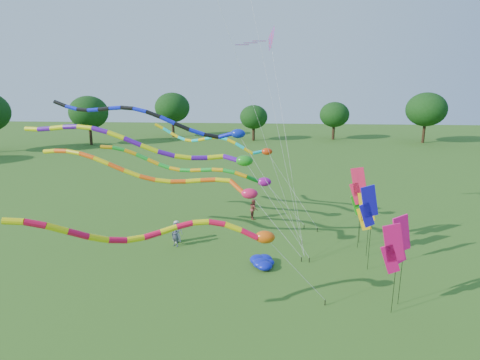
# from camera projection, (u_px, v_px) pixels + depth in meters

# --- Properties ---
(ground) EXTENTS (160.00, 160.00, 0.00)m
(ground) POSITION_uv_depth(u_px,v_px,m) (262.00, 293.00, 20.76)
(ground) COLOR #2E5A17
(ground) RESTS_ON ground
(tree_ring) EXTENTS (112.31, 118.79, 9.65)m
(tree_ring) POSITION_uv_depth(u_px,v_px,m) (341.00, 179.00, 21.31)
(tree_ring) COLOR #382314
(tree_ring) RESTS_ON ground
(tube_kite_red) EXTENTS (12.15, 5.05, 6.52)m
(tube_kite_red) POSITION_uv_depth(u_px,v_px,m) (182.00, 232.00, 16.83)
(tube_kite_red) COLOR black
(tube_kite_red) RESTS_ON ground
(tube_kite_orange) EXTENTS (16.46, 2.25, 7.09)m
(tube_kite_orange) POSITION_uv_depth(u_px,v_px,m) (169.00, 176.00, 24.86)
(tube_kite_orange) COLOR black
(tube_kite_orange) RESTS_ON ground
(tube_kite_purple) EXTENTS (17.19, 1.25, 8.85)m
(tube_kite_purple) POSITION_uv_depth(u_px,v_px,m) (158.00, 147.00, 23.49)
(tube_kite_purple) COLOR black
(tube_kite_purple) RESTS_ON ground
(tube_kite_blue) EXTENTS (17.42, 3.01, 9.87)m
(tube_kite_blue) POSITION_uv_depth(u_px,v_px,m) (162.00, 121.00, 26.69)
(tube_kite_blue) COLOR black
(tube_kite_blue) RESTS_ON ground
(tube_kite_cyan) EXTENTS (12.20, 2.87, 7.89)m
(tube_kite_cyan) POSITION_uv_depth(u_px,v_px,m) (224.00, 143.00, 29.28)
(tube_kite_cyan) COLOR black
(tube_kite_cyan) RESTS_ON ground
(tube_kite_green) EXTENTS (15.23, 1.89, 6.49)m
(tube_kite_green) POSITION_uv_depth(u_px,v_px,m) (203.00, 170.00, 29.83)
(tube_kite_green) COLOR black
(tube_kite_green) RESTS_ON ground
(delta_kite_high_c) EXTENTS (4.61, 5.43, 14.35)m
(delta_kite_high_c) POSITION_uv_depth(u_px,v_px,m) (270.00, 38.00, 25.70)
(delta_kite_high_c) COLOR black
(delta_kite_high_c) RESTS_ON ground
(banner_pole_magenta_b) EXTENTS (1.11, 0.51, 4.71)m
(banner_pole_magenta_b) POSITION_uv_depth(u_px,v_px,m) (401.00, 240.00, 18.87)
(banner_pole_magenta_b) COLOR black
(banner_pole_magenta_b) RESTS_ON ground
(banner_pole_green) EXTENTS (1.16, 0.29, 4.48)m
(banner_pole_green) POSITION_uv_depth(u_px,v_px,m) (359.00, 197.00, 26.36)
(banner_pole_green) COLOR black
(banner_pole_green) RESTS_ON ground
(banner_pole_blue_a) EXTENTS (1.15, 0.34, 5.13)m
(banner_pole_blue_a) POSITION_uv_depth(u_px,v_px,m) (369.00, 207.00, 22.38)
(banner_pole_blue_a) COLOR black
(banner_pole_blue_a) RESTS_ON ground
(banner_pole_red) EXTENTS (1.13, 0.42, 5.43)m
(banner_pole_red) POSITION_uv_depth(u_px,v_px,m) (358.00, 186.00, 25.43)
(banner_pole_red) COLOR black
(banner_pole_red) RESTS_ON ground
(banner_pole_orange) EXTENTS (1.12, 0.48, 4.16)m
(banner_pole_orange) POSITION_uv_depth(u_px,v_px,m) (366.00, 211.00, 24.56)
(banner_pole_orange) COLOR black
(banner_pole_orange) RESTS_ON ground
(banner_pole_magenta_a) EXTENTS (1.16, 0.14, 4.53)m
(banner_pole_magenta_a) POSITION_uv_depth(u_px,v_px,m) (392.00, 249.00, 18.26)
(banner_pole_magenta_a) COLOR black
(banner_pole_magenta_a) RESTS_ON ground
(blue_nylon_heap) EXTENTS (1.71, 1.53, 0.55)m
(blue_nylon_heap) POSITION_uv_depth(u_px,v_px,m) (267.00, 263.00, 23.66)
(blue_nylon_heap) COLOR #0D19B2
(blue_nylon_heap) RESTS_ON ground
(person_a) EXTENTS (0.89, 0.84, 1.53)m
(person_a) POSITION_uv_depth(u_px,v_px,m) (177.00, 231.00, 27.10)
(person_a) COLOR beige
(person_a) RESTS_ON ground
(person_b) EXTENTS (0.70, 0.63, 1.62)m
(person_b) POSITION_uv_depth(u_px,v_px,m) (175.00, 235.00, 26.41)
(person_b) COLOR #3B4053
(person_b) RESTS_ON ground
(person_c) EXTENTS (0.74, 0.88, 1.61)m
(person_c) POSITION_uv_depth(u_px,v_px,m) (254.00, 209.00, 31.61)
(person_c) COLOR brown
(person_c) RESTS_ON ground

